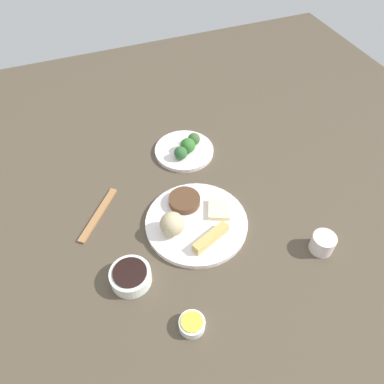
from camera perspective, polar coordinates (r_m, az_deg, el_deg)
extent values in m
cube|color=#4C4032|center=(1.09, 0.42, -5.74)|extent=(2.20, 2.20, 0.02)
cylinder|color=white|center=(1.08, 0.69, -4.71)|extent=(0.29, 0.29, 0.02)
sphere|color=tan|center=(1.02, -2.99, -5.03)|extent=(0.07, 0.07, 0.07)
cube|color=tan|center=(1.03, 2.89, -6.96)|extent=(0.12, 0.07, 0.03)
cube|color=beige|center=(1.09, 4.14, -2.61)|extent=(0.09, 0.09, 0.01)
cylinder|color=#503320|center=(1.11, -1.33, -1.36)|extent=(0.09, 0.09, 0.02)
cylinder|color=white|center=(1.29, -1.20, 6.31)|extent=(0.20, 0.20, 0.01)
sphere|color=#33712C|center=(1.26, -0.64, 7.11)|extent=(0.05, 0.05, 0.05)
sphere|color=#2E5E2F|center=(1.24, -1.74, 5.96)|extent=(0.04, 0.04, 0.04)
sphere|color=#395C2F|center=(1.29, 0.30, 8.08)|extent=(0.04, 0.04, 0.04)
cylinder|color=white|center=(0.99, -9.32, -12.59)|extent=(0.11, 0.11, 0.04)
cylinder|color=black|center=(0.97, -9.48, -11.98)|extent=(0.09, 0.09, 0.00)
cylinder|color=white|center=(0.93, 0.00, -19.51)|extent=(0.06, 0.06, 0.03)
cylinder|color=gold|center=(0.92, 0.00, -19.16)|extent=(0.05, 0.05, 0.00)
cylinder|color=white|center=(1.08, 19.30, -7.36)|extent=(0.06, 0.06, 0.05)
cube|color=#A47144|center=(1.14, -14.08, -3.34)|extent=(0.15, 0.17, 0.01)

